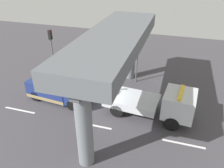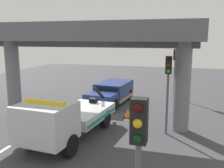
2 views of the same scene
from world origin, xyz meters
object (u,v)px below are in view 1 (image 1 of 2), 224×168
Objects in this scene: tow_truck_white at (158,103)px; traffic_light_near at (51,42)px; towed_van_green at (58,90)px; traffic_cone_orange at (105,89)px; traffic_light_far at (138,51)px.

traffic_light_near is at bearing 156.81° from tow_truck_white.
traffic_light_near reaches higher than towed_van_green.
traffic_light_near is at bearing 123.06° from towed_van_green.
traffic_cone_orange is (3.29, 2.08, -0.50)m from towed_van_green.
towed_van_green is (-8.00, 0.08, -0.42)m from tow_truck_white.
traffic_cone_orange is at bearing -22.10° from traffic_light_near.
traffic_light_near is 7.35m from traffic_cone_orange.
tow_truck_white is 1.37× the size of towed_van_green.
traffic_light_far reaches higher than traffic_cone_orange.
tow_truck_white is at bearing -23.19° from traffic_light_near.
towed_van_green is at bearing -139.72° from traffic_light_far.
towed_van_green is 1.29× the size of traffic_light_far.
traffic_light_near is at bearing 157.90° from traffic_cone_orange.
towed_van_green is 7.53m from traffic_light_far.
traffic_light_near is 1.00× the size of traffic_light_far.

